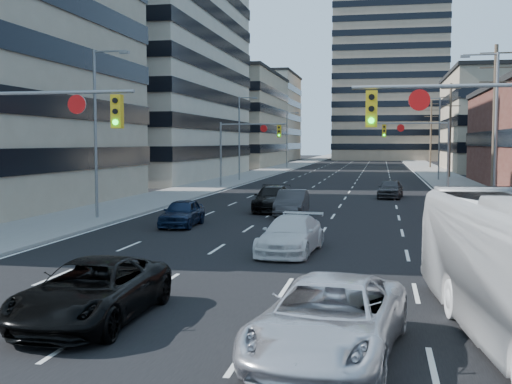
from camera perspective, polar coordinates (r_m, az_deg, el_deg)
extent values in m
plane|color=black|center=(13.29, -9.20, -13.77)|extent=(400.00, 400.00, 0.00)
cube|color=black|center=(141.96, 9.31, 2.68)|extent=(18.00, 300.00, 0.02)
cube|color=slate|center=(142.78, 4.69, 2.76)|extent=(5.00, 300.00, 0.15)
cube|color=slate|center=(142.07, 13.96, 2.64)|extent=(5.00, 300.00, 0.15)
cube|color=#ADA089|center=(79.02, -12.69, 11.47)|extent=(26.00, 34.00, 28.00)
cube|color=gray|center=(115.45, -3.18, 6.32)|extent=(20.00, 30.00, 16.00)
cube|color=gray|center=(163.74, 11.82, 13.05)|extent=(26.00, 26.00, 58.00)
cube|color=#ADA089|center=(155.37, -0.97, 6.57)|extent=(24.00, 24.00, 20.00)
cylinder|color=slate|center=(22.82, -18.46, 8.37)|extent=(6.50, 0.12, 0.12)
cube|color=gold|center=(21.61, -12.24, 7.00)|extent=(0.35, 0.28, 1.10)
cylinder|color=black|center=(21.48, -12.43, 7.95)|extent=(0.18, 0.06, 0.18)
cylinder|color=black|center=(21.46, -12.41, 7.02)|extent=(0.18, 0.06, 0.18)
cylinder|color=#0CE526|center=(21.45, -12.40, 6.08)|extent=(0.18, 0.06, 0.18)
cylinder|color=white|center=(22.18, -15.63, 7.52)|extent=(0.64, 0.06, 0.64)
cylinder|color=slate|center=(20.04, 17.95, 8.96)|extent=(6.50, 0.12, 0.12)
cube|color=gold|center=(19.86, 10.23, 7.27)|extent=(0.35, 0.28, 1.10)
cylinder|color=black|center=(19.72, 10.24, 8.31)|extent=(0.18, 0.06, 0.18)
cylinder|color=black|center=(19.70, 10.22, 7.29)|extent=(0.18, 0.06, 0.18)
cylinder|color=#0CE526|center=(19.69, 10.21, 6.28)|extent=(0.18, 0.06, 0.18)
cylinder|color=white|center=(19.87, 14.32, 7.92)|extent=(0.64, 0.06, 0.64)
cylinder|color=slate|center=(58.64, -3.15, 3.29)|extent=(0.18, 0.18, 6.00)
cylinder|color=slate|center=(57.99, -0.27, 6.05)|extent=(6.00, 0.12, 0.12)
cube|color=gold|center=(57.55, 2.08, 5.41)|extent=(0.35, 0.28, 1.10)
cylinder|color=black|center=(57.40, 2.06, 5.77)|extent=(0.18, 0.06, 0.18)
cylinder|color=black|center=(57.39, 2.06, 5.42)|extent=(0.18, 0.06, 0.18)
cylinder|color=#0CE526|center=(57.39, 2.06, 5.07)|extent=(0.18, 0.06, 0.18)
cylinder|color=white|center=(57.76, 0.70, 5.66)|extent=(0.64, 0.06, 0.64)
cylinder|color=slate|center=(57.12, 16.72, 3.08)|extent=(0.18, 0.18, 6.00)
cylinder|color=slate|center=(56.91, 13.76, 5.96)|extent=(6.00, 0.12, 0.12)
cube|color=gold|center=(56.84, 11.32, 5.34)|extent=(0.35, 0.28, 1.10)
cylinder|color=black|center=(56.69, 11.33, 5.70)|extent=(0.18, 0.06, 0.18)
cylinder|color=black|center=(56.68, 11.32, 5.35)|extent=(0.18, 0.06, 0.18)
cylinder|color=#0CE526|center=(56.68, 11.32, 4.99)|extent=(0.18, 0.06, 0.18)
cylinder|color=white|center=(56.84, 12.74, 5.57)|extent=(0.64, 0.06, 0.64)
cylinder|color=#4C3D2D|center=(48.48, 20.43, 5.74)|extent=(0.28, 0.28, 11.00)
cube|color=#4C3D2D|center=(48.86, 20.58, 11.49)|extent=(2.20, 0.10, 0.10)
cube|color=#4C3D2D|center=(48.74, 20.55, 10.33)|extent=(2.20, 0.10, 0.10)
cube|color=#4C3D2D|center=(48.65, 20.52, 9.16)|extent=(2.20, 0.10, 0.10)
cylinder|color=#4C3D2D|center=(78.23, 16.87, 5.22)|extent=(0.28, 0.28, 11.00)
cube|color=#4C3D2D|center=(78.47, 16.95, 8.79)|extent=(2.20, 0.10, 0.10)
cube|color=#4C3D2D|center=(78.40, 16.93, 8.07)|extent=(2.20, 0.10, 0.10)
cube|color=#4C3D2D|center=(78.34, 16.92, 7.34)|extent=(2.20, 0.10, 0.10)
cylinder|color=#4C3D2D|center=(108.12, 15.28, 4.97)|extent=(0.28, 0.28, 11.00)
cube|color=#4C3D2D|center=(108.29, 15.33, 7.57)|extent=(2.20, 0.10, 0.10)
cube|color=#4C3D2D|center=(108.24, 15.32, 7.04)|extent=(2.20, 0.10, 0.10)
cube|color=#4C3D2D|center=(108.20, 15.31, 6.51)|extent=(2.20, 0.10, 0.10)
cylinder|color=slate|center=(35.16, -14.07, 4.87)|extent=(0.16, 0.16, 9.00)
cylinder|color=slate|center=(35.11, -12.85, 12.10)|extent=(1.80, 0.10, 0.10)
cube|color=slate|center=(34.79, -11.62, 12.06)|extent=(0.50, 0.22, 0.14)
cylinder|color=slate|center=(68.48, -1.50, 4.71)|extent=(0.16, 0.16, 9.00)
cylinder|color=slate|center=(68.45, -0.76, 8.40)|extent=(1.80, 0.10, 0.10)
cube|color=slate|center=(68.29, -0.10, 8.34)|extent=(0.50, 0.22, 0.14)
cylinder|color=slate|center=(102.92, 2.77, 4.60)|extent=(0.16, 0.16, 9.00)
cylinder|color=slate|center=(102.90, 3.27, 7.05)|extent=(1.80, 0.10, 0.10)
cube|color=slate|center=(102.79, 3.72, 7.01)|extent=(0.50, 0.22, 0.14)
cylinder|color=slate|center=(37.33, 20.53, 4.69)|extent=(0.16, 0.16, 9.00)
cylinder|color=slate|center=(37.50, 19.33, 11.46)|extent=(1.80, 0.10, 0.10)
cube|color=slate|center=(37.39, 18.09, 11.39)|extent=(0.50, 0.22, 0.14)
cylinder|color=slate|center=(72.09, 15.98, 4.53)|extent=(0.16, 0.16, 9.00)
cylinder|color=slate|center=(72.18, 15.34, 8.04)|extent=(1.80, 0.10, 0.10)
cube|color=slate|center=(72.12, 14.70, 7.99)|extent=(0.50, 0.22, 0.14)
imported|color=black|center=(15.43, -14.38, -8.54)|extent=(2.37, 5.14, 1.43)
imported|color=silver|center=(24.09, 3.12, -3.83)|extent=(2.33, 4.89, 1.37)
imported|color=silver|center=(12.61, 6.57, -11.17)|extent=(3.17, 5.70, 1.51)
imported|color=#0C1931|center=(31.82, -6.58, -1.87)|extent=(1.69, 4.00, 1.35)
imported|color=#2B2B2E|center=(36.07, 3.21, -1.01)|extent=(1.63, 4.50, 1.47)
imported|color=black|center=(38.66, 1.49, -0.61)|extent=(2.47, 5.35, 1.51)
imported|color=#363638|center=(48.82, 11.86, 0.30)|extent=(2.11, 4.36, 1.43)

